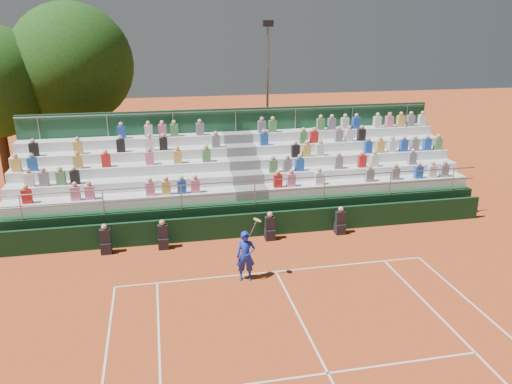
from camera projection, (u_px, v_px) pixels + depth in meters
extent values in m
plane|color=#BB4A1F|center=(276.00, 272.00, 17.54)|extent=(90.00, 90.00, 0.00)
cube|color=white|center=(276.00, 272.00, 17.54)|extent=(11.00, 0.06, 0.01)
cube|color=white|center=(302.00, 322.00, 14.57)|extent=(0.06, 6.40, 0.01)
cube|color=white|center=(328.00, 373.00, 12.44)|extent=(8.22, 0.06, 0.01)
cube|color=black|center=(257.00, 224.00, 20.35)|extent=(20.00, 0.15, 1.00)
cube|color=black|center=(106.00, 248.00, 18.89)|extent=(0.40, 0.40, 0.44)
cube|color=black|center=(105.00, 236.00, 18.74)|extent=(0.38, 0.25, 0.55)
sphere|color=tan|center=(104.00, 227.00, 18.62)|extent=(0.22, 0.22, 0.22)
cube|color=black|center=(163.00, 243.00, 19.30)|extent=(0.40, 0.40, 0.44)
cube|color=black|center=(163.00, 232.00, 19.14)|extent=(0.38, 0.25, 0.55)
sphere|color=tan|center=(162.00, 222.00, 19.02)|extent=(0.22, 0.22, 0.22)
cube|color=black|center=(270.00, 234.00, 20.10)|extent=(0.40, 0.40, 0.44)
cube|color=black|center=(270.00, 223.00, 19.94)|extent=(0.38, 0.25, 0.55)
sphere|color=tan|center=(270.00, 214.00, 19.82)|extent=(0.22, 0.22, 0.22)
cube|color=black|center=(340.00, 228.00, 20.66)|extent=(0.40, 0.40, 0.44)
cube|color=black|center=(340.00, 218.00, 20.51)|extent=(0.38, 0.25, 0.55)
sphere|color=tan|center=(341.00, 209.00, 20.39)|extent=(0.22, 0.22, 0.22)
cube|color=black|center=(244.00, 197.00, 23.19)|extent=(20.00, 5.20, 1.20)
cube|color=silver|center=(122.00, 201.00, 20.36)|extent=(9.30, 0.85, 0.42)
cube|color=silver|center=(368.00, 185.00, 22.39)|extent=(9.30, 0.85, 0.42)
cube|color=slate|center=(251.00, 192.00, 21.38)|extent=(1.40, 0.85, 0.42)
cube|color=silver|center=(123.00, 185.00, 21.02)|extent=(9.30, 0.85, 0.42)
cube|color=silver|center=(361.00, 171.00, 23.04)|extent=(9.30, 0.85, 0.42)
cube|color=slate|center=(247.00, 177.00, 22.03)|extent=(1.40, 0.85, 0.42)
cube|color=silver|center=(123.00, 170.00, 21.67)|extent=(9.30, 0.85, 0.42)
cube|color=silver|center=(354.00, 157.00, 23.70)|extent=(9.30, 0.85, 0.42)
cube|color=slate|center=(244.00, 163.00, 22.68)|extent=(1.40, 0.85, 0.42)
cube|color=silver|center=(123.00, 156.00, 22.33)|extent=(9.30, 0.85, 0.42)
cube|color=silver|center=(348.00, 145.00, 24.35)|extent=(9.30, 0.85, 0.42)
cube|color=slate|center=(240.00, 150.00, 23.34)|extent=(1.40, 0.85, 0.42)
cube|color=silver|center=(123.00, 142.00, 22.98)|extent=(9.30, 0.85, 0.42)
cube|color=silver|center=(342.00, 133.00, 25.00)|extent=(9.30, 0.85, 0.42)
cube|color=slate|center=(237.00, 137.00, 23.99)|extent=(1.40, 0.85, 0.42)
cube|color=#1B472B|center=(236.00, 152.00, 24.77)|extent=(20.00, 0.12, 4.40)
cylinder|color=gray|center=(255.00, 181.00, 20.31)|extent=(20.00, 0.05, 0.05)
cylinder|color=gray|center=(235.00, 111.00, 24.00)|extent=(20.00, 0.05, 0.05)
cube|color=red|center=(27.00, 196.00, 19.39)|extent=(0.36, 0.24, 0.56)
cube|color=pink|center=(76.00, 193.00, 19.74)|extent=(0.36, 0.24, 0.56)
cube|color=pink|center=(90.00, 192.00, 19.84)|extent=(0.36, 0.24, 0.56)
cube|color=pink|center=(150.00, 189.00, 20.29)|extent=(0.36, 0.24, 0.56)
cube|color=gold|center=(166.00, 188.00, 20.41)|extent=(0.36, 0.24, 0.56)
cube|color=#1E4CB2|center=(182.00, 187.00, 20.53)|extent=(0.36, 0.24, 0.56)
cube|color=pink|center=(195.00, 186.00, 20.63)|extent=(0.36, 0.24, 0.56)
cube|color=silver|center=(29.00, 180.00, 20.04)|extent=(0.36, 0.24, 0.56)
cube|color=slate|center=(44.00, 179.00, 20.15)|extent=(0.36, 0.24, 0.56)
cube|color=#4C8C4C|center=(61.00, 178.00, 20.27)|extent=(0.36, 0.24, 0.56)
cube|color=black|center=(75.00, 177.00, 20.37)|extent=(0.36, 0.24, 0.56)
cube|color=gold|center=(16.00, 165.00, 20.58)|extent=(0.36, 0.24, 0.56)
cube|color=#1E4CB2|center=(32.00, 164.00, 20.70)|extent=(0.36, 0.24, 0.56)
cube|color=gold|center=(78.00, 162.00, 21.04)|extent=(0.36, 0.24, 0.56)
cube|color=red|center=(106.00, 160.00, 21.25)|extent=(0.36, 0.24, 0.56)
cube|color=pink|center=(150.00, 158.00, 21.60)|extent=(0.36, 0.24, 0.56)
cube|color=gold|center=(178.00, 157.00, 21.83)|extent=(0.36, 0.24, 0.56)
cube|color=#4C8C4C|center=(206.00, 155.00, 22.07)|extent=(0.36, 0.24, 0.56)
cube|color=black|center=(34.00, 150.00, 21.34)|extent=(0.36, 0.24, 0.56)
cube|color=gold|center=(78.00, 148.00, 21.68)|extent=(0.36, 0.24, 0.56)
cube|color=black|center=(121.00, 146.00, 22.02)|extent=(0.36, 0.24, 0.56)
cube|color=silver|center=(149.00, 144.00, 22.26)|extent=(0.36, 0.24, 0.56)
cube|color=black|center=(163.00, 144.00, 22.37)|extent=(0.36, 0.24, 0.56)
cube|color=slate|center=(216.00, 141.00, 22.82)|extent=(0.36, 0.24, 0.56)
cube|color=#1E4CB2|center=(122.00, 132.00, 22.68)|extent=(0.36, 0.24, 0.56)
cube|color=silver|center=(149.00, 131.00, 22.91)|extent=(0.36, 0.24, 0.56)
cube|color=pink|center=(162.00, 131.00, 23.03)|extent=(0.36, 0.24, 0.56)
cube|color=#4C8C4C|center=(174.00, 130.00, 23.13)|extent=(0.36, 0.24, 0.56)
cube|color=slate|center=(200.00, 129.00, 23.36)|extent=(0.36, 0.24, 0.56)
cube|color=red|center=(278.00, 181.00, 21.30)|extent=(0.36, 0.24, 0.56)
cube|color=pink|center=(291.00, 180.00, 21.41)|extent=(0.36, 0.24, 0.56)
cube|color=silver|center=(319.00, 178.00, 21.65)|extent=(0.36, 0.24, 0.56)
cube|color=slate|center=(369.00, 175.00, 22.09)|extent=(0.36, 0.24, 0.56)
cube|color=slate|center=(395.00, 174.00, 22.32)|extent=(0.36, 0.24, 0.56)
cube|color=#1E4CB2|center=(419.00, 172.00, 22.54)|extent=(0.36, 0.24, 0.56)
cube|color=silver|center=(432.00, 171.00, 22.67)|extent=(0.36, 0.24, 0.56)
cube|color=slate|center=(444.00, 171.00, 22.78)|extent=(0.36, 0.24, 0.56)
cube|color=#4C8C4C|center=(273.00, 166.00, 21.95)|extent=(0.36, 0.24, 0.56)
cube|color=slate|center=(287.00, 165.00, 22.07)|extent=(0.36, 0.24, 0.56)
cube|color=#1E4CB2|center=(300.00, 165.00, 22.18)|extent=(0.36, 0.24, 0.56)
cube|color=slate|center=(338.00, 163.00, 22.52)|extent=(0.36, 0.24, 0.56)
cube|color=red|center=(362.00, 161.00, 22.74)|extent=(0.36, 0.24, 0.56)
cube|color=silver|center=(374.00, 161.00, 22.85)|extent=(0.36, 0.24, 0.56)
cube|color=slate|center=(412.00, 158.00, 23.21)|extent=(0.36, 0.24, 0.56)
cube|color=black|center=(295.00, 151.00, 22.84)|extent=(0.36, 0.24, 0.56)
cube|color=gold|center=(307.00, 150.00, 22.94)|extent=(0.36, 0.24, 0.56)
cube|color=silver|center=(320.00, 150.00, 23.06)|extent=(0.36, 0.24, 0.56)
cube|color=#1E4CB2|center=(368.00, 147.00, 23.51)|extent=(0.36, 0.24, 0.56)
cube|color=gold|center=(380.00, 147.00, 23.63)|extent=(0.36, 0.24, 0.56)
cube|color=silver|center=(392.00, 146.00, 23.74)|extent=(0.36, 0.24, 0.56)
cube|color=#1E4CB2|center=(404.00, 145.00, 23.86)|extent=(0.36, 0.24, 0.56)
cube|color=slate|center=(415.00, 145.00, 23.97)|extent=(0.36, 0.24, 0.56)
cube|color=#1E4CB2|center=(427.00, 144.00, 24.09)|extent=(0.36, 0.24, 0.56)
cube|color=#4C8C4C|center=(438.00, 144.00, 24.20)|extent=(0.36, 0.24, 0.56)
cube|color=#1E4CB2|center=(264.00, 139.00, 23.25)|extent=(0.36, 0.24, 0.56)
cube|color=#4C8C4C|center=(303.00, 137.00, 23.61)|extent=(0.36, 0.24, 0.56)
cube|color=red|center=(314.00, 137.00, 23.71)|extent=(0.36, 0.24, 0.56)
cube|color=slate|center=(339.00, 136.00, 23.95)|extent=(0.36, 0.24, 0.56)
cube|color=silver|center=(349.00, 135.00, 24.05)|extent=(0.36, 0.24, 0.56)
cube|color=black|center=(361.00, 135.00, 24.17)|extent=(0.36, 0.24, 0.56)
cube|color=slate|center=(262.00, 127.00, 23.92)|extent=(0.36, 0.24, 0.56)
cube|color=#4C8C4C|center=(273.00, 126.00, 24.02)|extent=(0.36, 0.24, 0.56)
cube|color=#4C8C4C|center=(321.00, 124.00, 24.48)|extent=(0.36, 0.24, 0.56)
cube|color=slate|center=(332.00, 124.00, 24.59)|extent=(0.36, 0.24, 0.56)
cube|color=silver|center=(345.00, 123.00, 24.72)|extent=(0.36, 0.24, 0.56)
cube|color=#1E4CB2|center=(356.00, 123.00, 24.83)|extent=(0.36, 0.24, 0.56)
cube|color=silver|center=(377.00, 122.00, 25.04)|extent=(0.36, 0.24, 0.56)
cube|color=pink|center=(389.00, 122.00, 25.17)|extent=(0.36, 0.24, 0.56)
cube|color=gold|center=(401.00, 121.00, 25.28)|extent=(0.36, 0.24, 0.56)
cube|color=slate|center=(411.00, 121.00, 25.39)|extent=(0.36, 0.24, 0.56)
cube|color=silver|center=(422.00, 120.00, 25.51)|extent=(0.36, 0.24, 0.56)
imported|color=#162BAC|center=(246.00, 256.00, 16.73)|extent=(0.69, 0.50, 1.75)
cylinder|color=gray|center=(253.00, 229.00, 16.47)|extent=(0.26, 0.03, 0.51)
cylinder|color=#E5D866|center=(257.00, 220.00, 16.40)|extent=(0.26, 0.28, 0.14)
cylinder|color=#342413|center=(5.00, 155.00, 26.81)|extent=(0.50, 0.50, 3.15)
cylinder|color=#342413|center=(82.00, 144.00, 28.28)|extent=(0.50, 0.50, 3.60)
sphere|color=#15380F|center=(72.00, 64.00, 26.87)|extent=(6.48, 6.48, 6.48)
cylinder|color=gray|center=(267.00, 100.00, 28.95)|extent=(0.16, 0.16, 8.10)
cube|color=black|center=(268.00, 23.00, 27.59)|extent=(0.60, 0.25, 0.35)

